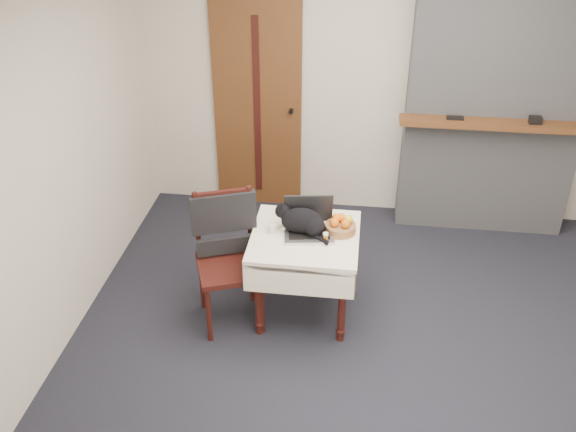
# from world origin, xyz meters

# --- Properties ---
(ground) EXTENTS (4.50, 4.50, 0.00)m
(ground) POSITION_xyz_m (0.00, 0.00, 0.00)
(ground) COLOR black
(ground) RESTS_ON ground
(room_shell) EXTENTS (4.52, 4.01, 2.61)m
(room_shell) POSITION_xyz_m (0.00, 0.46, 1.76)
(room_shell) COLOR beige
(room_shell) RESTS_ON ground
(door) EXTENTS (0.82, 0.10, 2.00)m
(door) POSITION_xyz_m (-1.20, 1.97, 1.00)
(door) COLOR brown
(door) RESTS_ON ground
(chimney) EXTENTS (1.62, 0.48, 2.60)m
(chimney) POSITION_xyz_m (0.90, 1.85, 1.30)
(chimney) COLOR gray
(chimney) RESTS_ON ground
(side_table) EXTENTS (0.78, 0.78, 0.70)m
(side_table) POSITION_xyz_m (-0.57, 0.33, 0.59)
(side_table) COLOR black
(side_table) RESTS_ON ground
(laptop) EXTENTS (0.40, 0.35, 0.26)m
(laptop) POSITION_xyz_m (-0.55, 0.38, 0.77)
(laptop) COLOR #B7B7BC
(laptop) RESTS_ON side_table
(cat) EXTENTS (0.43, 0.30, 0.22)m
(cat) POSITION_xyz_m (-0.60, 0.36, 0.80)
(cat) COLOR black
(cat) RESTS_ON side_table
(cream_jar) EXTENTS (0.06, 0.06, 0.06)m
(cream_jar) POSITION_xyz_m (-0.81, 0.33, 0.73)
(cream_jar) COLOR silver
(cream_jar) RESTS_ON side_table
(pill_bottle) EXTENTS (0.04, 0.04, 0.08)m
(pill_bottle) POSITION_xyz_m (-0.42, 0.25, 0.74)
(pill_bottle) COLOR #B15F15
(pill_bottle) RESTS_ON side_table
(fruit_basket) EXTENTS (0.22, 0.22, 0.13)m
(fruit_basket) POSITION_xyz_m (-0.32, 0.40, 0.75)
(fruit_basket) COLOR #9A623E
(fruit_basket) RESTS_ON side_table
(desk_clutter) EXTENTS (0.12, 0.06, 0.01)m
(desk_clutter) POSITION_xyz_m (-0.36, 0.41, 0.70)
(desk_clutter) COLOR black
(desk_clutter) RESTS_ON side_table
(chair) EXTENTS (0.59, 0.59, 1.03)m
(chair) POSITION_xyz_m (-1.14, 0.25, 0.66)
(chair) COLOR black
(chair) RESTS_ON ground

